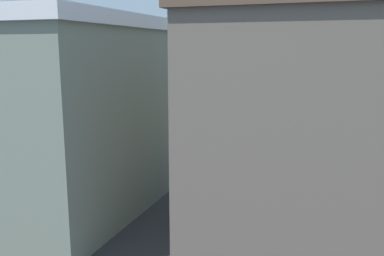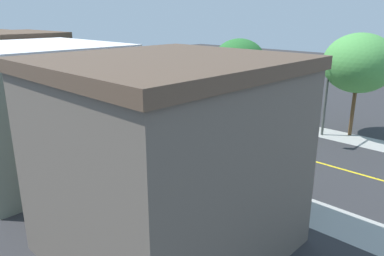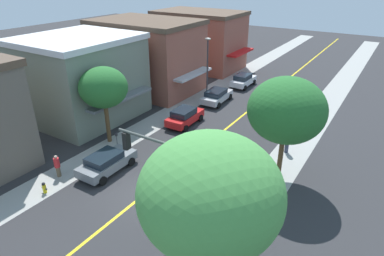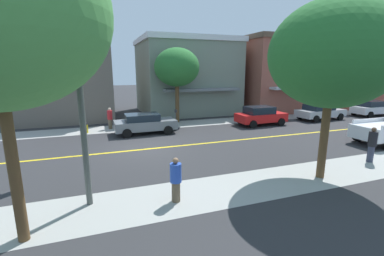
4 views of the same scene
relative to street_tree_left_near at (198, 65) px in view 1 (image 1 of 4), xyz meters
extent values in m
plane|color=#2D2D30|center=(-6.67, -6.43, -5.12)|extent=(140.00, 140.00, 0.00)
cube|color=#9E9E99|center=(-13.05, -6.43, -5.12)|extent=(2.71, 126.00, 0.01)
cube|color=#9E9E99|center=(-0.29, -6.43, -5.12)|extent=(2.71, 126.00, 0.01)
cube|color=yellow|center=(-6.67, -6.43, -5.12)|extent=(0.20, 126.00, 0.00)
cube|color=#665B51|center=(-19.74, -11.52, -1.39)|extent=(8.72, 8.19, 7.46)
cube|color=brown|center=(-19.74, -11.52, 2.59)|extent=(9.02, 8.49, 0.50)
cube|color=gray|center=(-19.74, 0.53, -1.49)|extent=(8.75, 9.59, 7.26)
cube|color=silver|center=(-19.74, 0.53, 2.39)|extent=(9.05, 9.89, 0.50)
cube|color=slate|center=(-14.85, 0.53, -2.37)|extent=(1.04, 7.29, 0.24)
cylinder|color=brown|center=(0.00, 0.00, -3.49)|extent=(0.33, 0.33, 3.26)
ellipsoid|color=#286B2D|center=(0.00, 0.00, 0.01)|extent=(4.98, 4.98, 4.24)
cylinder|color=brown|center=(-13.91, -2.23, -3.45)|extent=(0.35, 0.35, 3.33)
ellipsoid|color=#286B2D|center=(-13.91, -2.23, -0.35)|extent=(3.84, 3.84, 3.26)
cylinder|color=brown|center=(0.65, -10.98, -3.22)|extent=(0.29, 0.29, 3.80)
ellipsoid|color=#4C9947|center=(0.65, -10.98, 0.71)|extent=(5.40, 5.40, 4.59)
cylinder|color=yellow|center=(-12.26, -9.72, -4.82)|extent=(0.24, 0.24, 0.61)
sphere|color=#232328|center=(-12.26, -9.72, -4.44)|extent=(0.22, 0.22, 0.22)
cylinder|color=#232328|center=(-12.43, -9.72, -4.79)|extent=(0.10, 0.10, 0.10)
cylinder|color=#232328|center=(-12.09, -9.72, -4.79)|extent=(0.10, 0.10, 0.10)
cylinder|color=#4C4C51|center=(-12.43, -2.82, -4.55)|extent=(0.07, 0.07, 1.13)
cube|color=#2D2D33|center=(-12.43, -2.82, -3.86)|extent=(0.12, 0.18, 0.26)
cylinder|color=#474C47|center=(-0.86, -9.33, -1.80)|extent=(0.20, 0.20, 6.64)
cylinder|color=#474C47|center=(-3.08, -9.33, 1.11)|extent=(4.44, 0.14, 0.14)
cube|color=black|center=(-4.90, -9.33, 0.61)|extent=(0.26, 0.32, 0.90)
sphere|color=red|center=(-4.90, -9.33, 0.91)|extent=(0.20, 0.20, 0.20)
sphere|color=yellow|center=(-4.90, -9.33, 0.61)|extent=(0.20, 0.20, 0.20)
sphere|color=green|center=(-4.90, -9.33, 0.31)|extent=(0.20, 0.20, 0.20)
cube|color=red|center=(-10.39, 4.03, -4.46)|extent=(1.90, 4.20, 0.68)
cube|color=#19232D|center=(-10.39, 3.82, -3.83)|extent=(1.64, 2.28, 0.58)
cylinder|color=black|center=(-11.32, 5.38, -4.80)|extent=(0.23, 0.64, 0.64)
cylinder|color=black|center=(-9.52, 5.42, -4.80)|extent=(0.23, 0.64, 0.64)
cylinder|color=black|center=(-11.26, 2.64, -4.80)|extent=(0.23, 0.64, 0.64)
cylinder|color=black|center=(-9.46, 2.68, -4.80)|extent=(0.23, 0.64, 0.64)
cube|color=#B7BABF|center=(-10.61, 10.65, -4.49)|extent=(2.08, 4.62, 0.63)
cube|color=#19232D|center=(-10.60, 10.42, -3.92)|extent=(1.76, 2.52, 0.51)
cylinder|color=black|center=(-9.74, 12.18, -4.80)|extent=(0.25, 0.65, 0.64)
cylinder|color=black|center=(-11.48, 9.11, -4.80)|extent=(0.25, 0.65, 0.64)
cylinder|color=black|center=(-9.61, 9.19, -4.80)|extent=(0.25, 0.65, 0.64)
cube|color=#1E429E|center=(-2.69, 16.43, -4.46)|extent=(1.94, 4.85, 0.69)
cube|color=#19232D|center=(-2.68, 16.19, -3.84)|extent=(1.65, 2.64, 0.55)
cylinder|color=black|center=(-3.63, 17.98, -4.80)|extent=(0.24, 0.65, 0.64)
cylinder|color=black|center=(-1.86, 18.04, -4.80)|extent=(0.24, 0.65, 0.64)
cylinder|color=black|center=(-3.52, 14.81, -4.80)|extent=(0.24, 0.65, 0.64)
cylinder|color=black|center=(-1.75, 14.88, -4.80)|extent=(0.24, 0.65, 0.64)
cube|color=slate|center=(-10.67, -5.64, -4.48)|extent=(1.94, 4.39, 0.65)
cube|color=#19232D|center=(-10.67, -5.86, -3.91)|extent=(1.69, 2.38, 0.47)
cylinder|color=black|center=(-11.64, -4.21, -4.80)|extent=(0.23, 0.64, 0.64)
cylinder|color=black|center=(-9.74, -4.19, -4.80)|extent=(0.23, 0.64, 0.64)
cylinder|color=black|center=(-11.61, -7.09, -4.80)|extent=(0.23, 0.64, 0.64)
cylinder|color=black|center=(-9.71, -7.07, -4.80)|extent=(0.23, 0.64, 0.64)
cube|color=silver|center=(-2.77, 9.07, -4.31)|extent=(2.09, 6.20, 0.82)
cube|color=#19232D|center=(-2.75, 10.19, -3.59)|extent=(1.88, 2.25, 0.61)
cube|color=silver|center=(-3.71, 7.85, -3.78)|extent=(0.14, 3.21, 0.24)
cube|color=silver|center=(-1.86, 7.83, -3.78)|extent=(0.14, 3.21, 0.24)
cylinder|color=black|center=(-3.75, 11.19, -4.72)|extent=(0.29, 0.80, 0.80)
cylinder|color=black|center=(-1.73, 11.16, -4.72)|extent=(0.29, 0.80, 0.80)
cylinder|color=black|center=(-3.80, 6.99, -4.72)|extent=(0.29, 0.80, 0.80)
cylinder|color=black|center=(-1.79, 6.96, -4.72)|extent=(0.29, 0.80, 0.80)
cylinder|color=brown|center=(-0.02, -6.48, -4.75)|extent=(0.30, 0.30, 0.73)
cylinder|color=#284CB2|center=(-0.02, -6.48, -4.05)|extent=(0.40, 0.40, 0.67)
sphere|color=#936B4C|center=(-0.02, -6.48, -3.62)|extent=(0.21, 0.21, 0.21)
cylinder|color=black|center=(-0.79, 13.09, -4.73)|extent=(0.26, 0.26, 0.78)
cylinder|color=yellow|center=(-0.79, 13.09, -3.98)|extent=(0.34, 0.34, 0.71)
sphere|color=beige|center=(-0.79, 13.09, -3.51)|extent=(0.22, 0.22, 0.22)
cylinder|color=#33384C|center=(-0.67, 3.89, -4.72)|extent=(0.30, 0.30, 0.81)
cylinder|color=black|center=(-0.67, 3.89, -3.94)|extent=(0.40, 0.40, 0.74)
sphere|color=brown|center=(-0.67, 3.89, -3.46)|extent=(0.23, 0.23, 0.23)
cylinder|color=brown|center=(-13.09, -7.98, -4.74)|extent=(0.29, 0.29, 0.76)
cylinder|color=red|center=(-13.09, -7.98, -4.01)|extent=(0.39, 0.39, 0.70)
sphere|color=beige|center=(-13.09, -7.98, -3.55)|extent=(0.22, 0.22, 0.22)
ellipsoid|color=#C6B28C|center=(-0.98, 12.15, -4.75)|extent=(0.65, 0.56, 0.26)
sphere|color=#C6B28C|center=(-0.71, 11.97, -4.67)|extent=(0.21, 0.21, 0.21)
cylinder|color=#C6B28C|center=(-0.81, 12.04, -5.00)|extent=(0.09, 0.09, 0.24)
cylinder|color=#C6B28C|center=(-1.15, 12.27, -5.00)|extent=(0.09, 0.09, 0.24)
camera|label=1|loc=(-33.60, -11.43, 1.39)|focal=38.96mm
camera|label=2|loc=(-28.96, -21.75, 4.32)|focal=34.71mm
camera|label=3|loc=(5.35, -19.65, 8.08)|focal=31.23mm
camera|label=4|loc=(8.22, -8.86, -0.60)|focal=24.77mm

